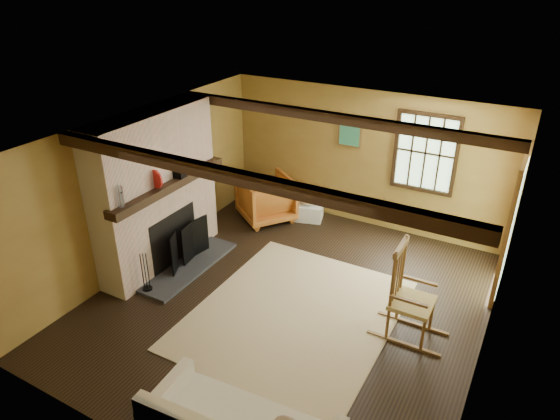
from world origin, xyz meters
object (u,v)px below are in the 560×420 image
Objects in this scene: fireplace at (158,197)px; armchair at (266,198)px; rocking_chair at (409,298)px; laundry_basket at (309,212)px.

armchair is at bearing 71.43° from fireplace.
rocking_chair is 2.57× the size of laundry_basket.
armchair is at bearing -152.06° from laundry_basket.
laundry_basket is (1.36, 2.37, -0.95)m from fireplace.
armchair is (-0.69, -0.36, 0.26)m from laundry_basket.
rocking_chair reaches higher than armchair.
fireplace is 3.86m from rocking_chair.
rocking_chair is at bearing -42.11° from laundry_basket.
fireplace is 1.87× the size of rocking_chair.
laundry_basket is 0.82m from armchair.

